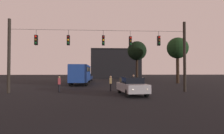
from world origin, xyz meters
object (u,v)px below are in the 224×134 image
pedestrian_crossing_left (59,83)px  city_bus (81,72)px  pedestrian_crossing_right (133,81)px  pedestrian_crossing_center (111,83)px  car_far_left (87,77)px  car_near_right (132,86)px  tree_behind_building (178,49)px  tree_left_silhouette (137,51)px

pedestrian_crossing_left → city_bus: bearing=85.5°
city_bus → pedestrian_crossing_left: city_bus is taller
pedestrian_crossing_left → pedestrian_crossing_right: size_ratio=0.94×
pedestrian_crossing_center → car_far_left: bearing=100.6°
pedestrian_crossing_center → car_near_right: bearing=-61.9°
city_bus → tree_behind_building: (16.32, 0.51, 4.07)m
city_bus → pedestrian_crossing_center: city_bus is taller
pedestrian_crossing_left → tree_behind_building: 21.74m
pedestrian_crossing_right → tree_left_silhouette: 18.56m
car_far_left → pedestrian_crossing_right: pedestrian_crossing_right is taller
city_bus → car_far_left: (0.33, 9.47, -1.07)m
car_near_right → pedestrian_crossing_center: size_ratio=2.85×
pedestrian_crossing_left → car_near_right: bearing=-19.8°
car_far_left → pedestrian_crossing_right: size_ratio=2.66×
city_bus → car_far_left: city_bus is taller
car_near_right → pedestrian_crossing_right: (0.90, 4.04, 0.15)m
car_near_right → car_far_left: same height
car_near_right → car_far_left: (-5.49, 23.63, 0.00)m
car_far_left → tree_left_silhouette: bearing=-12.2°
car_far_left → pedestrian_crossing_right: 20.61m
tree_left_silhouette → pedestrian_crossing_left: bearing=-121.4°
car_near_right → car_far_left: bearing=103.1°
car_near_right → pedestrian_crossing_right: size_ratio=2.68×
city_bus → pedestrian_crossing_left: (-0.91, -11.74, -0.99)m
pedestrian_crossing_left → pedestrian_crossing_right: bearing=11.9°
car_near_right → tree_behind_building: 18.76m
tree_left_silhouette → pedestrian_crossing_right: bearing=-102.8°
pedestrian_crossing_center → pedestrian_crossing_right: 2.73m
pedestrian_crossing_left → tree_behind_building: (17.24, 12.24, 5.06)m
tree_left_silhouette → city_bus: bearing=-145.8°
pedestrian_crossing_right → tree_behind_building: tree_behind_building is taller
tree_behind_building → tree_left_silhouette: bearing=130.1°
pedestrian_crossing_left → tree_left_silhouette: 22.85m
car_near_right → city_bus: bearing=112.3°
pedestrian_crossing_right → pedestrian_crossing_left: bearing=-168.1°
pedestrian_crossing_right → tree_behind_building: (9.60, 10.63, 4.99)m
car_near_right → pedestrian_crossing_left: bearing=160.2°
car_far_left → tree_behind_building: bearing=-29.3°
city_bus → pedestrian_crossing_right: 12.19m
car_far_left → tree_behind_building: (15.99, -8.96, 5.14)m
car_near_right → pedestrian_crossing_center: 3.52m
city_bus → car_far_left: size_ratio=2.47×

